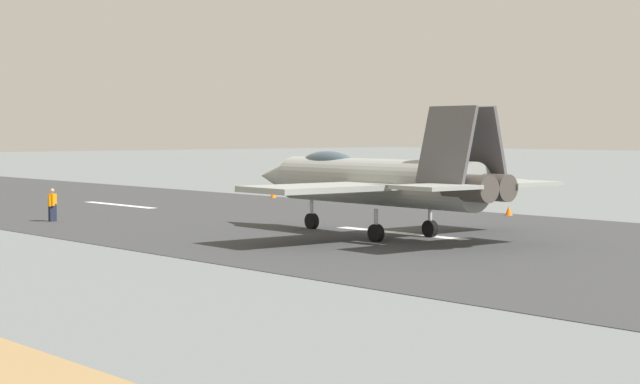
# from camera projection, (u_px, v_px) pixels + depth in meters

# --- Properties ---
(ground_plane) EXTENTS (400.00, 400.00, 0.00)m
(ground_plane) POSITION_uv_depth(u_px,v_px,m) (391.00, 233.00, 49.19)
(ground_plane) COLOR slate
(runway_strip) EXTENTS (240.00, 26.00, 0.02)m
(runway_strip) POSITION_uv_depth(u_px,v_px,m) (391.00, 232.00, 49.17)
(runway_strip) COLOR #37383A
(runway_strip) RESTS_ON ground
(fighter_jet) EXTENTS (16.31, 14.32, 5.70)m
(fighter_jet) POSITION_uv_depth(u_px,v_px,m) (375.00, 180.00, 47.33)
(fighter_jet) COLOR #939994
(fighter_jet) RESTS_ON ground
(crew_person) EXTENTS (0.48, 0.59, 1.73)m
(crew_person) POSITION_uv_depth(u_px,v_px,m) (52.00, 205.00, 55.13)
(crew_person) COLOR #1E2338
(crew_person) RESTS_ON ground
(marker_cone_mid) EXTENTS (0.44, 0.44, 0.55)m
(marker_cone_mid) POSITION_uv_depth(u_px,v_px,m) (509.00, 211.00, 59.02)
(marker_cone_mid) COLOR orange
(marker_cone_mid) RESTS_ON ground
(marker_cone_far) EXTENTS (0.44, 0.44, 0.55)m
(marker_cone_far) POSITION_uv_depth(u_px,v_px,m) (273.00, 194.00, 74.82)
(marker_cone_far) COLOR orange
(marker_cone_far) RESTS_ON ground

